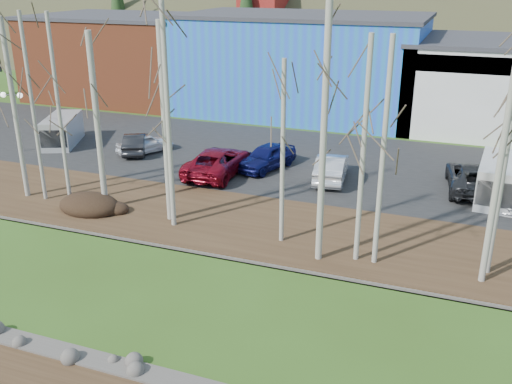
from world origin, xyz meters
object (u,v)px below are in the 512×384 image
at_px(car_4, 331,167).
at_px(van_grey, 62,131).
at_px(car_1, 136,143).
at_px(car_5, 472,177).
at_px(van_white, 499,181).
at_px(street_lamp, 13,105).
at_px(car_0, 145,143).
at_px(car_3, 267,157).
at_px(car_2, 218,162).

relative_size(car_4, van_grey, 0.96).
distance_m(car_1, car_5, 21.33).
relative_size(car_1, van_white, 0.80).
xyz_separation_m(car_4, car_5, (7.70, 1.08, 0.00)).
height_order(street_lamp, van_grey, street_lamp).
bearing_deg(car_0, car_5, -153.30).
bearing_deg(car_4, street_lamp, -1.98).
xyz_separation_m(car_0, van_grey, (-6.46, -0.34, 0.32)).
xyz_separation_m(car_3, car_4, (4.23, -0.64, 0.01)).
bearing_deg(van_white, car_1, -177.65).
xyz_separation_m(car_1, car_4, (13.62, -0.73, 0.11)).
relative_size(car_2, van_grey, 1.19).
relative_size(car_2, van_white, 1.15).
xyz_separation_m(car_4, van_white, (9.04, 0.05, 0.30)).
distance_m(car_4, van_grey, 19.46).
xyz_separation_m(car_2, van_grey, (-12.85, 1.93, 0.18)).
xyz_separation_m(car_1, car_5, (21.32, 0.35, 0.11)).
relative_size(street_lamp, car_1, 1.00).
height_order(car_1, van_grey, van_grey).
relative_size(car_2, car_3, 1.30).
distance_m(car_1, car_2, 7.34).
height_order(car_4, van_grey, van_grey).
relative_size(van_white, van_grey, 1.04).
bearing_deg(street_lamp, car_0, 7.61).
bearing_deg(car_1, car_0, 166.69).
relative_size(car_3, car_5, 0.80).
distance_m(street_lamp, car_4, 21.34).
distance_m(car_0, car_1, 0.64).
bearing_deg(street_lamp, van_white, -7.42).
bearing_deg(car_1, van_grey, -23.58).
bearing_deg(street_lamp, car_1, 8.13).
relative_size(car_4, car_5, 0.84).
bearing_deg(car_1, car_4, 151.32).
bearing_deg(car_4, car_0, -10.90).
relative_size(car_5, van_white, 1.10).
bearing_deg(car_2, van_white, -175.74).
relative_size(car_3, van_grey, 0.92).
relative_size(car_5, van_grey, 1.14).
height_order(car_3, car_4, car_4).
height_order(street_lamp, car_5, street_lamp).
relative_size(car_0, van_grey, 0.80).
bearing_deg(car_2, car_4, -169.05).
bearing_deg(van_white, car_3, -178.45).
xyz_separation_m(car_3, car_5, (11.94, 0.45, 0.01)).
bearing_deg(street_lamp, car_2, -9.21).
height_order(car_0, car_3, car_3).
bearing_deg(car_5, street_lamp, -0.35).
bearing_deg(van_grey, car_4, -24.68).
bearing_deg(car_3, car_2, -121.60).
distance_m(car_3, van_grey, 15.22).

